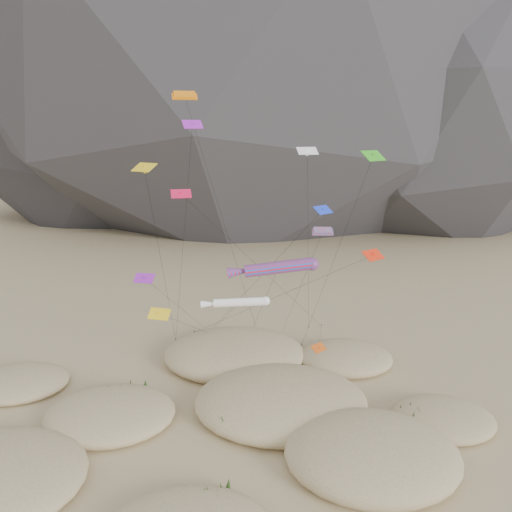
{
  "coord_description": "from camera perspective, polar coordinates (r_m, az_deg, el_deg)",
  "views": [
    {
      "loc": [
        0.96,
        -37.4,
        26.42
      ],
      "look_at": [
        2.06,
        12.0,
        13.77
      ],
      "focal_mm": 35.0,
      "sensor_mm": 36.0,
      "label": 1
    }
  ],
  "objects": [
    {
      "name": "delta_kites",
      "position": [
        49.4,
        -0.27,
        3.84
      ],
      "size": [
        25.0,
        21.65,
        27.2
      ],
      "color": "white",
      "rests_on": "ground"
    },
    {
      "name": "rainbow_tube_kite",
      "position": [
        49.99,
        2.22,
        -1.37
      ],
      "size": [
        9.28,
        14.06,
        13.91
      ],
      "color": "red",
      "rests_on": "ground"
    },
    {
      "name": "multi_parafoil",
      "position": [
        52.42,
        7.55,
        2.64
      ],
      "size": [
        4.21,
        12.19,
        16.51
      ],
      "color": "red",
      "rests_on": "ground"
    },
    {
      "name": "kite_stakes",
      "position": [
        66.28,
        -0.53,
        -9.0
      ],
      "size": [
        19.53,
        6.37,
        0.3
      ],
      "color": "#3F2D1E",
      "rests_on": "ground"
    },
    {
      "name": "dune_grass",
      "position": [
        47.96,
        -4.38,
        -17.93
      ],
      "size": [
        41.44,
        26.19,
        1.43
      ],
      "color": "black",
      "rests_on": "ground"
    },
    {
      "name": "orange_parafoil",
      "position": [
        51.2,
        -8.0,
        17.2
      ],
      "size": [
        8.84,
        10.6,
        29.99
      ],
      "color": "orange",
      "rests_on": "ground"
    },
    {
      "name": "white_tube_kite",
      "position": [
        47.98,
        -2.22,
        -5.33
      ],
      "size": [
        7.18,
        17.59,
        10.94
      ],
      "color": "white",
      "rests_on": "ground"
    },
    {
      "name": "ground",
      "position": [
        45.81,
        -2.4,
        -20.89
      ],
      "size": [
        500.0,
        500.0,
        0.0
      ],
      "primitive_type": "plane",
      "color": "#CCB789",
      "rests_on": "ground"
    },
    {
      "name": "dunes",
      "position": [
        49.22,
        -3.43,
        -17.09
      ],
      "size": [
        51.95,
        38.93,
        4.09
      ],
      "color": "#CCB789",
      "rests_on": "ground"
    }
  ]
}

